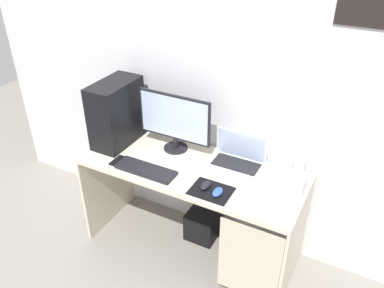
# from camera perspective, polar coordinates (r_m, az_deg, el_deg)

# --- Properties ---
(ground_plane) EXTENTS (8.00, 8.00, 0.00)m
(ground_plane) POSITION_cam_1_polar(r_m,az_deg,el_deg) (3.18, 0.00, -14.75)
(ground_plane) COLOR gray
(wall_back) EXTENTS (4.00, 0.05, 2.60)m
(wall_back) POSITION_cam_1_polar(r_m,az_deg,el_deg) (2.70, 3.51, 9.81)
(wall_back) COLOR silver
(wall_back) RESTS_ON ground_plane
(desk) EXTENTS (1.55, 0.61, 0.77)m
(desk) POSITION_cam_1_polar(r_m,az_deg,el_deg) (2.75, 0.27, -6.11)
(desk) COLOR beige
(desk) RESTS_ON ground_plane
(pc_tower) EXTENTS (0.22, 0.42, 0.48)m
(pc_tower) POSITION_cam_1_polar(r_m,az_deg,el_deg) (2.90, -10.91, 4.46)
(pc_tower) COLOR black
(pc_tower) RESTS_ON desk
(monitor) EXTENTS (0.55, 0.18, 0.43)m
(monitor) POSITION_cam_1_polar(r_m,az_deg,el_deg) (2.75, -2.57, 3.39)
(monitor) COLOR black
(monitor) RESTS_ON desk
(laptop) EXTENTS (0.36, 0.24, 0.23)m
(laptop) POSITION_cam_1_polar(r_m,az_deg,el_deg) (2.69, 6.59, -2.16)
(laptop) COLOR white
(laptop) RESTS_ON desk
(speaker) EXTENTS (0.09, 0.09, 0.16)m
(speaker) POSITION_cam_1_polar(r_m,az_deg,el_deg) (2.60, 15.24, -3.53)
(speaker) COLOR silver
(speaker) RESTS_ON desk
(projector) EXTENTS (0.20, 0.14, 0.13)m
(projector) POSITION_cam_1_polar(r_m,az_deg,el_deg) (2.49, 13.81, -5.63)
(projector) COLOR white
(projector) RESTS_ON desk
(keyboard) EXTENTS (0.42, 0.14, 0.02)m
(keyboard) POSITION_cam_1_polar(r_m,az_deg,el_deg) (2.64, -6.71, -3.74)
(keyboard) COLOR black
(keyboard) RESTS_ON desk
(mousepad) EXTENTS (0.26, 0.20, 0.00)m
(mousepad) POSITION_cam_1_polar(r_m,az_deg,el_deg) (2.46, 2.80, -6.82)
(mousepad) COLOR black
(mousepad) RESTS_ON desk
(mouse_left) EXTENTS (0.06, 0.10, 0.03)m
(mouse_left) POSITION_cam_1_polar(r_m,az_deg,el_deg) (2.47, 1.97, -6.04)
(mouse_left) COLOR black
(mouse_left) RESTS_ON mousepad
(mouse_right) EXTENTS (0.06, 0.10, 0.03)m
(mouse_right) POSITION_cam_1_polar(r_m,az_deg,el_deg) (2.42, 3.74, -6.98)
(mouse_right) COLOR #2D51B2
(mouse_right) RESTS_ON mousepad
(cell_phone) EXTENTS (0.07, 0.13, 0.01)m
(cell_phone) POSITION_cam_1_polar(r_m,az_deg,el_deg) (2.77, -10.68, -2.43)
(cell_phone) COLOR black
(cell_phone) RESTS_ON desk
(subwoofer) EXTENTS (0.24, 0.24, 0.24)m
(subwoofer) POSITION_cam_1_polar(r_m,az_deg,el_deg) (3.19, 1.63, -11.55)
(subwoofer) COLOR black
(subwoofer) RESTS_ON ground_plane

